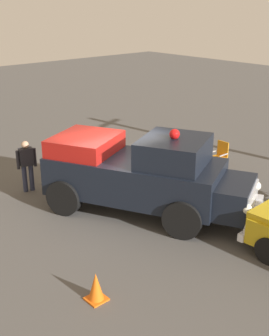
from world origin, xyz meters
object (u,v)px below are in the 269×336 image
at_px(lawn_chair_by_car, 220,153).
at_px(traffic_cone, 96,287).
at_px(vintage_fire_truck, 142,173).
at_px(spectator_standing, 27,163).

xyz_separation_m(lawn_chair_by_car, traffic_cone, (3.05, -7.93, -0.28)).
xyz_separation_m(vintage_fire_truck, lawn_chair_by_car, (-0.68, 4.48, -0.61)).
relative_size(vintage_fire_truck, lawn_chair_by_car, 6.18).
bearing_deg(traffic_cone, lawn_chair_by_car, 111.03).
bearing_deg(vintage_fire_truck, traffic_cone, -55.55).
bearing_deg(spectator_standing, lawn_chair_by_car, 65.24).
bearing_deg(vintage_fire_truck, spectator_standing, -154.17).
bearing_deg(traffic_cone, vintage_fire_truck, 124.45).
bearing_deg(spectator_standing, traffic_cone, -16.48).
relative_size(vintage_fire_truck, spectator_standing, 3.76).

